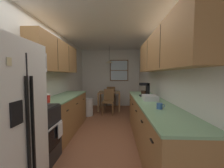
% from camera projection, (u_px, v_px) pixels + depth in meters
% --- Properties ---
extents(ground_plane, '(12.00, 12.00, 0.00)m').
position_uv_depth(ground_plane, '(106.00, 127.00, 3.77)').
color(ground_plane, brown).
extents(wall_left, '(0.10, 9.00, 2.55)m').
position_uv_depth(wall_left, '(56.00, 80.00, 3.74)').
color(wall_left, silver).
rests_on(wall_left, ground).
extents(wall_right, '(0.10, 9.00, 2.55)m').
position_uv_depth(wall_right, '(157.00, 80.00, 3.63)').
color(wall_right, silver).
rests_on(wall_right, ground).
extents(wall_back, '(4.40, 0.10, 2.55)m').
position_uv_depth(wall_back, '(111.00, 78.00, 6.33)').
color(wall_back, silver).
rests_on(wall_back, ground).
extents(ceiling_slab, '(4.40, 9.00, 0.08)m').
position_uv_depth(ceiling_slab, '(106.00, 30.00, 3.60)').
color(ceiling_slab, white).
extents(stove_range, '(0.66, 0.59, 1.10)m').
position_uv_depth(stove_range, '(34.00, 135.00, 2.17)').
color(stove_range, black).
rests_on(stove_range, ground).
extents(microwave_over_range, '(0.39, 0.63, 0.32)m').
position_uv_depth(microwave_over_range, '(24.00, 61.00, 2.10)').
color(microwave_over_range, silver).
extents(counter_left, '(0.64, 2.00, 0.90)m').
position_uv_depth(counter_left, '(65.00, 113.00, 3.46)').
color(counter_left, olive).
rests_on(counter_left, ground).
extents(upper_cabinets_left, '(0.33, 2.08, 0.73)m').
position_uv_depth(upper_cabinets_left, '(57.00, 57.00, 3.32)').
color(upper_cabinets_left, olive).
extents(counter_right, '(0.64, 3.15, 0.90)m').
position_uv_depth(counter_right, '(152.00, 123.00, 2.75)').
color(counter_right, olive).
rests_on(counter_right, ground).
extents(upper_cabinets_right, '(0.33, 2.83, 0.72)m').
position_uv_depth(upper_cabinets_right, '(161.00, 51.00, 2.60)').
color(upper_cabinets_right, olive).
extents(dining_table, '(0.86, 0.72, 0.74)m').
position_uv_depth(dining_table, '(109.00, 95.00, 5.54)').
color(dining_table, olive).
rests_on(dining_table, ground).
extents(dining_chair_near, '(0.43, 0.43, 0.90)m').
position_uv_depth(dining_chair_near, '(108.00, 100.00, 4.98)').
color(dining_chair_near, brown).
rests_on(dining_chair_near, ground).
extents(dining_chair_far, '(0.43, 0.43, 0.90)m').
position_uv_depth(dining_chair_far, '(111.00, 96.00, 6.11)').
color(dining_chair_far, brown).
rests_on(dining_chair_far, ground).
extents(pendant_light, '(0.29, 0.29, 0.66)m').
position_uv_depth(pendant_light, '(109.00, 62.00, 5.45)').
color(pendant_light, black).
extents(back_window, '(0.83, 0.05, 0.95)m').
position_uv_depth(back_window, '(119.00, 70.00, 6.22)').
color(back_window, brown).
extents(trash_bin, '(0.33, 0.33, 0.60)m').
position_uv_depth(trash_bin, '(88.00, 107.00, 4.78)').
color(trash_bin, silver).
rests_on(trash_bin, ground).
extents(storage_canister, '(0.13, 0.13, 0.16)m').
position_uv_depth(storage_canister, '(47.00, 98.00, 2.55)').
color(storage_canister, red).
rests_on(storage_canister, counter_left).
extents(dish_towel, '(0.02, 0.16, 0.24)m').
position_uv_depth(dish_towel, '(60.00, 130.00, 2.30)').
color(dish_towel, white).
extents(coffee_maker, '(0.22, 0.18, 0.32)m').
position_uv_depth(coffee_maker, '(146.00, 89.00, 3.33)').
color(coffee_maker, black).
rests_on(coffee_maker, counter_right).
extents(mug_by_coffeemaker, '(0.12, 0.09, 0.09)m').
position_uv_depth(mug_by_coffeemaker, '(160.00, 106.00, 2.09)').
color(mug_by_coffeemaker, '#335999').
rests_on(mug_by_coffeemaker, counter_right).
extents(dish_rack, '(0.28, 0.34, 0.10)m').
position_uv_depth(dish_rack, '(150.00, 98.00, 2.82)').
color(dish_rack, silver).
rests_on(dish_rack, counter_right).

